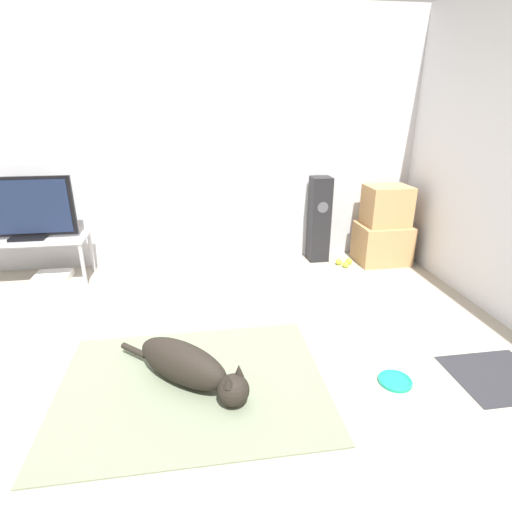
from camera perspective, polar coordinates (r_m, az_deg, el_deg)
name	(u,v)px	position (r m, az deg, el deg)	size (l,w,h in m)	color
ground_plane	(172,382)	(2.69, -11.89, -17.21)	(12.00, 12.00, 0.00)	#9E9384
wall_back	(172,142)	(4.24, -11.91, 15.63)	(8.00, 0.06, 2.55)	silver
area_rug	(193,385)	(2.63, -9.00, -17.71)	(1.63, 1.22, 0.01)	slate
dog	(189,366)	(2.56, -9.56, -15.27)	(0.82, 0.73, 0.27)	black
frisbee	(395,381)	(2.76, 19.25, -16.48)	(0.21, 0.21, 0.03)	#199E7A
cardboard_box_lower	(382,243)	(4.57, 17.54, 1.74)	(0.53, 0.44, 0.42)	tan
cardboard_box_upper	(387,206)	(4.46, 18.17, 6.85)	(0.44, 0.36, 0.42)	tan
floor_speaker	(319,220)	(4.39, 9.00, 5.17)	(0.21, 0.21, 0.92)	black
tv_stand	(31,244)	(4.38, -29.51, 1.53)	(1.04, 0.41, 0.44)	#A8A8AD
tv	(23,209)	(4.29, -30.30, 5.83)	(0.90, 0.20, 0.58)	black
tennis_ball_by_boxes	(339,262)	(4.41, 11.75, -0.83)	(0.07, 0.07, 0.07)	#C6E033
tennis_ball_near_speaker	(349,261)	(4.45, 13.14, -0.74)	(0.07, 0.07, 0.07)	#C6E033
tennis_ball_loose_on_carpet	(346,265)	(4.35, 12.69, -1.20)	(0.07, 0.07, 0.07)	#C6E033
game_console	(53,277)	(4.42, -27.00, -2.69)	(0.33, 0.26, 0.07)	white
door_mat	(498,376)	(3.09, 31.27, -14.49)	(0.58, 0.52, 0.01)	#28282D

